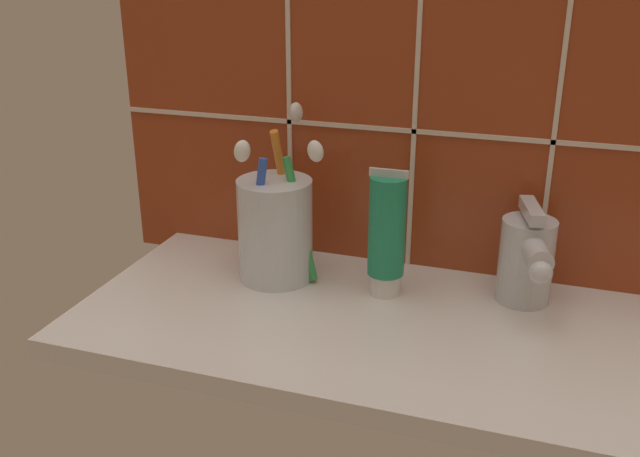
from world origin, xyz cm
name	(u,v)px	position (x,y,z in cm)	size (l,w,h in cm)	color
sink_counter	(364,326)	(0.00, 0.00, 1.00)	(56.03, 28.06, 2.00)	silver
tile_wall_backsplash	(405,77)	(0.01, 14.27, 22.80)	(66.03, 1.72, 45.58)	#933819
toothbrush_cup	(276,227)	(-11.37, 5.66, 7.77)	(9.72, 11.25, 18.19)	silver
toothpaste_tube	(387,234)	(0.66, 5.62, 8.58)	(3.92, 3.73, 13.33)	white
sink_faucet	(527,258)	(14.35, 8.03, 6.82)	(5.37, 10.12, 10.20)	silver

